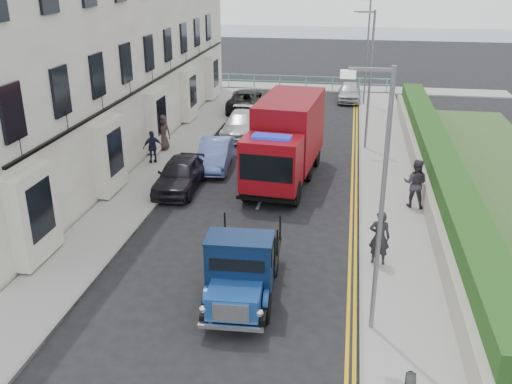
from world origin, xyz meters
The scene contains 22 objects.
ground centered at (0.00, 0.00, 0.00)m, with size 120.00×120.00×0.00m, color black.
pavement_west centered at (-5.20, 9.00, 0.06)m, with size 2.40×38.00×0.12m, color gray.
pavement_east centered at (5.30, 9.00, 0.06)m, with size 2.60×38.00×0.12m, color gray.
promenade centered at (0.00, 29.00, 0.06)m, with size 30.00×2.50×0.12m, color gray.
sea_plane centered at (0.00, 60.00, 0.00)m, with size 120.00×120.00×0.00m, color slate.
terrace_west centered at (-9.47, 13.00, 7.17)m, with size 6.31×30.20×14.25m.
garden_east centered at (7.21, 9.00, 0.90)m, with size 1.45×28.00×1.75m.
seafront_railing centered at (0.00, 28.20, 0.58)m, with size 13.00×0.08×1.11m.
lamp_near centered at (4.18, -2.00, 4.00)m, with size 1.23×0.18×7.00m.
lamp_mid centered at (4.18, 14.00, 4.00)m, with size 1.23×0.18×7.00m.
lamp_far centered at (4.18, 24.00, 4.00)m, with size 1.23×0.18×7.00m.
bedford_lorry centered at (0.65, -1.34, 1.00)m, with size 2.04×4.69×2.18m.
red_lorry centered at (0.71, 8.85, 1.93)m, with size 2.96×7.09×3.62m.
parked_car_front centered at (-3.60, 7.00, 0.70)m, with size 1.66×4.13×1.41m, color black.
parked_car_mid centered at (-2.79, 10.00, 0.66)m, with size 1.40×4.01×1.32m, color #617CD1.
parked_car_rear centered at (-2.60, 15.50, 0.65)m, with size 1.83×4.50×1.30m, color silver.
seafront_car_left centered at (-3.26, 21.34, 0.71)m, with size 2.37×5.13×1.43m, color black.
seafront_car_right centered at (3.31, 25.25, 0.65)m, with size 1.54×3.82×1.30m, color #B5B5BA.
pedestrian_east_near centered at (4.57, 1.55, 1.03)m, with size 0.67×0.44×1.83m, color #242228.
pedestrian_east_far centered at (6.10, 6.46, 1.10)m, with size 0.95×0.74×1.96m, color #3B333E.
pedestrian_west_near centered at (-5.81, 9.85, 0.91)m, with size 0.92×0.38×1.57m, color black.
pedestrian_west_far centered at (-6.00, 11.91, 1.04)m, with size 0.90×0.59×1.84m, color #392929.
Camera 1 is at (3.38, -15.05, 9.13)m, focal length 40.00 mm.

